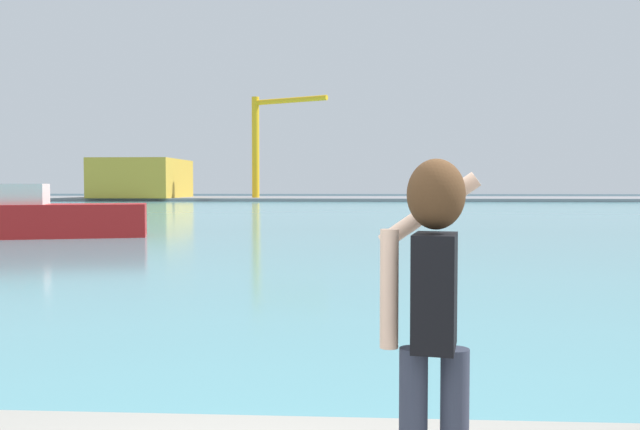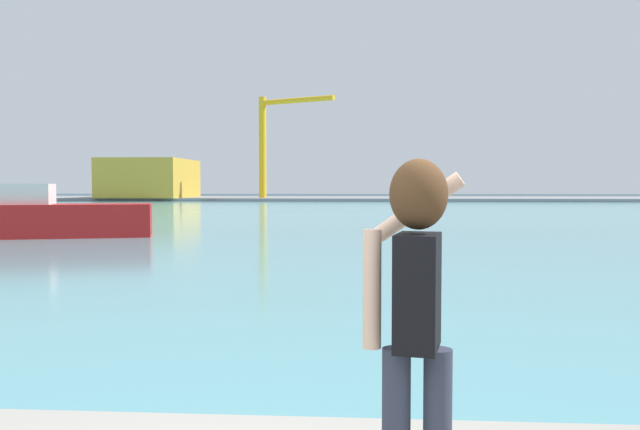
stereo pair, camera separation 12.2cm
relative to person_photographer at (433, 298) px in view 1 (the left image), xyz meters
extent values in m
plane|color=#334751|center=(-0.71, 49.33, -1.54)|extent=(220.00, 220.00, 0.00)
cube|color=#599EA8|center=(-0.71, 51.33, -1.53)|extent=(140.00, 100.00, 0.02)
cube|color=gray|center=(-0.71, 91.33, -1.33)|extent=(140.00, 20.00, 0.42)
cube|color=black|center=(0.01, 0.00, 0.03)|extent=(0.26, 0.37, 0.56)
sphere|color=#E0B293|center=(0.01, 0.00, 0.49)|extent=(0.22, 0.22, 0.22)
ellipsoid|color=#472D19|center=(0.01, -0.02, 0.50)|extent=(0.28, 0.26, 0.34)
cylinder|color=#E0B293|center=(-0.21, 0.00, 0.04)|extent=(0.09, 0.09, 0.58)
cylinder|color=#E0B293|center=(0.00, 0.22, 0.41)|extent=(0.53, 0.18, 0.40)
cube|color=black|center=(0.02, 0.34, 0.58)|extent=(0.02, 0.07, 0.14)
cube|color=#B21919|center=(-13.22, 22.37, -0.86)|extent=(8.78, 4.57, 1.32)
cube|color=silver|center=(-14.24, 22.07, 0.21)|extent=(3.33, 2.48, 0.81)
cube|color=gold|center=(-30.62, 87.66, 1.53)|extent=(10.76, 13.95, 5.30)
cylinder|color=yellow|center=(-14.62, 86.94, 5.73)|extent=(1.00, 1.00, 13.70)
cylinder|color=yellow|center=(-9.63, 84.52, 11.77)|extent=(10.28, 5.47, 0.70)
camera|label=1|loc=(-0.35, -3.23, 0.55)|focal=37.34mm
camera|label=2|loc=(-0.23, -3.22, 0.55)|focal=37.34mm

